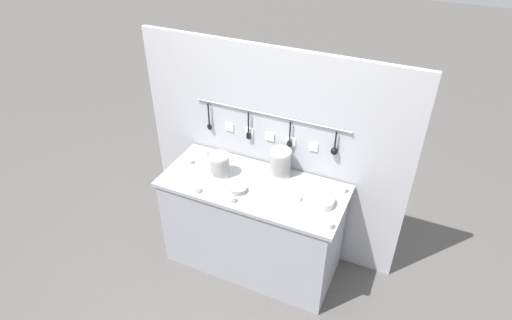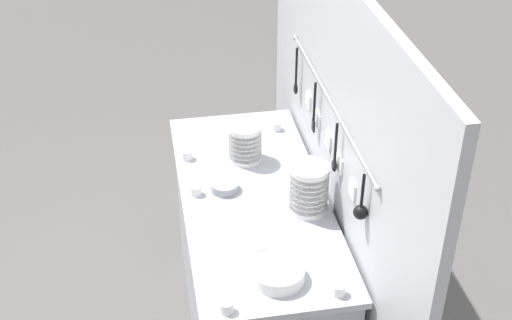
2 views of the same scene
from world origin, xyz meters
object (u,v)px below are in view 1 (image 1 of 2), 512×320
Objects in this scene: cup_edge_near at (232,199)px; cup_back_left at (190,161)px; cup_by_caddy at (197,190)px; cup_back_right at (297,198)px; plate_stack at (320,200)px; cup_front_left at (206,152)px; cup_edge_far at (343,189)px; cup_front_right at (329,225)px; steel_mixing_bowl at (238,189)px; bowl_stack_wide_centre at (220,165)px; bowl_stack_nested_right at (280,163)px.

cup_back_left is (-0.55, 0.29, 0.00)m from cup_edge_near.
cup_by_caddy and cup_back_left have the same top height.
cup_back_right is at bearing 25.87° from cup_edge_near.
cup_back_right is at bearing -166.09° from plate_stack.
cup_back_left and cup_front_left have the same top height.
cup_by_caddy is (-0.73, -0.22, 0.00)m from cup_back_right.
cup_by_caddy and cup_edge_far have the same top height.
plate_stack is 4.03× the size of cup_front_right.
bowl_stack_wide_centre is at bearing 150.30° from steel_mixing_bowl.
cup_front_left is at bearing 112.02° from cup_by_caddy.
plate_stack is at bearing -120.02° from cup_edge_far.
cup_front_left is (-1.09, 0.21, -0.01)m from plate_stack.
plate_stack reaches higher than steel_mixing_bowl.
cup_front_right is at bearing -87.99° from cup_edge_far.
steel_mixing_bowl is at bearing -34.93° from cup_front_left.
bowl_stack_wide_centre reaches higher than cup_by_caddy.
bowl_stack_wide_centre is at bearing -168.49° from cup_edge_far.
plate_stack is at bearing -1.97° from cup_back_left.
bowl_stack_nested_right reaches higher than bowl_stack_wide_centre.
cup_front_left is at bearing 70.83° from cup_back_left.
cup_front_left is at bearing -179.70° from bowl_stack_nested_right.
bowl_stack_nested_right is 0.47m from plate_stack.
bowl_stack_nested_right is at bearing 133.51° from cup_back_right.
cup_front_left is (-0.68, -0.00, -0.09)m from bowl_stack_nested_right.
steel_mixing_bowl is 2.44× the size of cup_back_left.
cup_edge_far is (0.72, 0.46, 0.00)m from cup_edge_near.
cup_edge_near is 0.85m from cup_edge_far.
cup_edge_near is (0.01, -0.13, 0.00)m from steel_mixing_bowl.
cup_front_right is 0.73m from cup_edge_near.
bowl_stack_wide_centre is 0.32m from cup_front_left.
cup_back_right is 1.00× the size of cup_front_left.
cup_back_right is at bearing -138.86° from cup_edge_far.
cup_back_left is (-0.74, -0.18, -0.09)m from bowl_stack_nested_right.
bowl_stack_wide_centre reaches higher than cup_front_left.
cup_back_left is at bearing -172.50° from cup_edge_far.
cup_back_right is 1.00× the size of cup_edge_far.
bowl_stack_wide_centre reaches higher than plate_stack.
cup_back_left is at bearing 163.30° from steel_mixing_bowl.
cup_back_left is (-1.15, 0.04, -0.01)m from plate_stack.
bowl_stack_wide_centre is (-0.44, -0.20, -0.02)m from bowl_stack_nested_right.
cup_back_left is (-0.98, 0.08, 0.00)m from cup_back_right.
bowl_stack_wide_centre is 0.29m from cup_by_caddy.
cup_by_caddy is at bearing -155.15° from cup_edge_far.
cup_by_caddy is (-0.89, -0.26, -0.01)m from plate_stack.
cup_edge_far is at bearing 59.98° from plate_stack.
cup_by_caddy is at bearing -135.66° from bowl_stack_nested_right.
cup_front_right is at bearing -38.77° from bowl_stack_nested_right.
cup_by_caddy and cup_front_left have the same top height.
steel_mixing_bowl is (0.23, -0.13, -0.07)m from bowl_stack_wide_centre.
cup_front_right and cup_front_left have the same top height.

